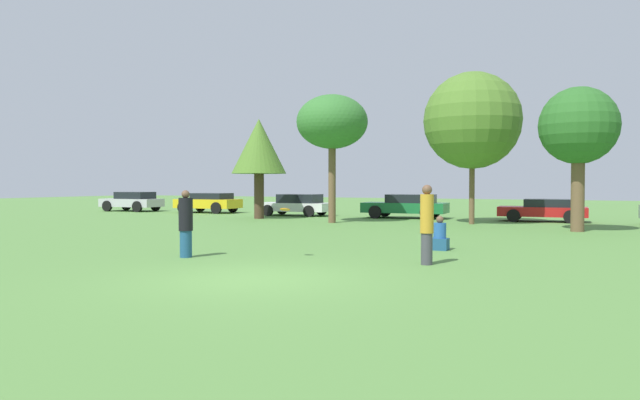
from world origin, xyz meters
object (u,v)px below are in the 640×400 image
object	(u,v)px
tree_1	(332,123)
parked_car_white	(296,204)
person_thrower	(186,224)
parked_car_red	(544,210)
parked_car_yellow	(209,202)
tree_0	(259,147)
parked_car_green	(406,205)
parked_car_silver	(133,201)
frisbee	(285,209)
tree_2	(472,121)
person_catcher	(427,224)
tree_3	(579,127)
bystander_sitting	(440,237)

from	to	relation	value
tree_1	parked_car_white	xyz separation A→B (m)	(-4.28, 4.52, -4.01)
person_thrower	parked_car_red	bearing A→B (deg)	56.87
tree_1	parked_car_yellow	distance (m)	12.55
tree_0	parked_car_green	xyz separation A→B (m)	(6.82, 3.71, -3.03)
tree_0	parked_car_silver	xyz separation A→B (m)	(-11.79, 3.30, -3.02)
frisbee	tree_2	size ratio (longest dim) A/B	0.04
person_catcher	parked_car_yellow	size ratio (longest dim) A/B	0.45
frisbee	parked_car_silver	bearing A→B (deg)	141.09
tree_3	parked_car_red	xyz separation A→B (m)	(-1.67, 5.62, -3.39)
bystander_sitting	frisbee	bearing A→B (deg)	-131.57
parked_car_yellow	parked_car_white	xyz separation A→B (m)	(6.49, -0.55, -0.03)
tree_3	bystander_sitting	bearing A→B (deg)	-110.71
tree_3	parked_car_silver	distance (m)	27.73
tree_2	parked_car_silver	world-z (taller)	tree_2
frisbee	parked_car_silver	xyz separation A→B (m)	(-20.89, 16.86, -0.52)
tree_2	parked_car_red	bearing A→B (deg)	48.94
parked_car_yellow	parked_car_red	world-z (taller)	parked_car_yellow
bystander_sitting	person_thrower	bearing A→B (deg)	-140.85
tree_1	parked_car_yellow	bearing A→B (deg)	154.79
person_catcher	parked_car_white	world-z (taller)	person_catcher
frisbee	parked_car_yellow	size ratio (longest dim) A/B	0.06
person_catcher	parked_car_white	bearing A→B (deg)	-66.47
person_thrower	tree_1	bearing A→B (deg)	85.98
person_thrower	parked_car_silver	distance (m)	25.73
parked_car_green	parked_car_red	distance (m)	6.80
person_thrower	frisbee	distance (m)	2.51
person_thrower	tree_0	size ratio (longest dim) A/B	0.32
parked_car_green	tree_0	bearing A→B (deg)	25.62
tree_0	parked_car_yellow	world-z (taller)	tree_0
parked_car_white	parked_car_silver	bearing A→B (deg)	-3.17
parked_car_silver	parked_car_green	bearing A→B (deg)	178.33
tree_0	tree_3	xyz separation A→B (m)	(15.28, -1.75, 0.26)
person_catcher	frisbee	size ratio (longest dim) A/B	7.13
parked_car_green	tree_2	bearing A→B (deg)	139.85
bystander_sitting	parked_car_yellow	world-z (taller)	parked_car_yellow
tree_1	parked_car_green	distance (m)	6.70
parked_car_green	bystander_sitting	bearing A→B (deg)	107.90
person_thrower	tree_0	bearing A→B (deg)	102.36
tree_1	parked_car_green	xyz separation A→B (m)	(2.05, 4.97, -3.99)
frisbee	tree_3	distance (m)	13.61
bystander_sitting	tree_2	size ratio (longest dim) A/B	0.14
tree_0	parked_car_red	size ratio (longest dim) A/B	1.27
person_catcher	parked_car_silver	world-z (taller)	person_catcher
tree_1	tree_3	xyz separation A→B (m)	(10.52, -0.48, -0.69)
tree_3	tree_2	bearing A→B (deg)	151.57
bystander_sitting	tree_0	bearing A→B (deg)	139.92
person_thrower	frisbee	world-z (taller)	person_thrower
frisbee	parked_car_green	xyz separation A→B (m)	(-2.28, 17.26, -0.53)
person_catcher	frisbee	distance (m)	3.49
bystander_sitting	parked_car_red	world-z (taller)	parked_car_red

